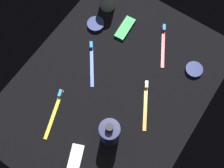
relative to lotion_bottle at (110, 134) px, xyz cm
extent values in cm
cube|color=black|center=(15.59, 9.76, -8.95)|extent=(84.00, 64.00, 1.20)
cylinder|color=#1A1E46|center=(0.00, 0.00, -0.20)|extent=(6.25, 6.25, 16.29)
cylinder|color=black|center=(0.00, 0.00, 9.35)|extent=(2.20, 2.20, 2.80)
cube|color=blue|center=(18.61, 20.93, -7.90)|extent=(15.14, 11.73, 0.90)
cube|color=#338CCC|center=(24.61, 25.42, -6.85)|extent=(2.74, 2.44, 1.20)
cube|color=red|center=(40.07, 2.85, -7.90)|extent=(16.32, 9.78, 0.90)
cube|color=#338CCC|center=(46.63, 6.49, -6.85)|extent=(2.81, 2.22, 1.20)
cube|color=orange|center=(16.33, -3.95, -7.90)|extent=(16.25, 9.92, 0.90)
cube|color=white|center=(22.85, -0.25, -6.85)|extent=(2.80, 2.24, 1.20)
cube|color=yellow|center=(-4.21, 20.79, -7.90)|extent=(17.39, 7.07, 0.90)
cube|color=#338CCC|center=(2.87, 23.26, -6.85)|extent=(2.82, 1.90, 1.20)
cube|color=green|center=(38.22, 19.05, -7.60)|extent=(10.68, 4.78, 1.50)
cube|color=white|center=(-12.55, 5.21, -7.60)|extent=(11.14, 7.69, 1.50)
cylinder|color=navy|center=(37.79, -11.53, -7.52)|extent=(6.28, 6.28, 1.65)
cylinder|color=navy|center=(33.14, 29.45, -7.42)|extent=(6.65, 6.65, 1.85)
camera|label=1|loc=(-11.59, -8.74, 84.02)|focal=43.46mm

